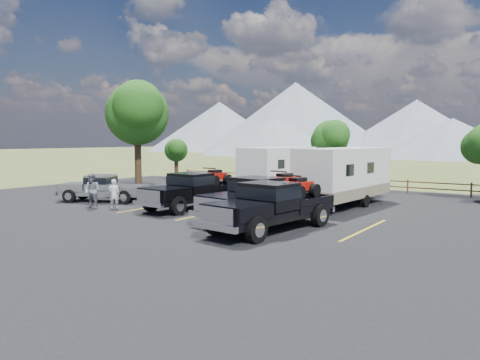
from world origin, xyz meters
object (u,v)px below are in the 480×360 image
Objects in this scene: trailer_right at (344,176)px; tree_big_nw at (137,114)px; pickup_silver at (103,188)px; trailer_left at (279,169)px; rig_left at (194,189)px; person_a at (114,194)px; rig_right at (273,205)px; trailer_center at (338,174)px; person_b at (92,191)px; rig_center at (261,197)px.

tree_big_nw is at bearing -171.92° from trailer_right.
trailer_right is at bearing 92.22° from pickup_silver.
rig_left is at bearing -91.62° from trailer_left.
rig_left reaches higher than person_a.
rig_left is 4.30m from person_a.
tree_big_nw is at bearing 162.53° from rig_right.
rig_right is at bearing -20.41° from rig_left.
person_a is (-8.12, -11.30, -0.70)m from trailer_center.
trailer_left is at bearing -172.95° from trailer_center.
rig_right is at bearing -62.22° from trailer_left.
trailer_left reaches higher than person_b.
rig_right is 4.27× the size of person_a.
pickup_silver is (-12.91, 2.01, -0.23)m from rig_right.
pickup_silver is 2.69m from person_b.
rig_right is at bearing -38.00° from rig_center.
rig_center is 9.82m from trailer_center.
rig_left is at bearing 74.37° from pickup_silver.
rig_right is 10.10m from person_a.
rig_left is 0.72× the size of trailer_left.
trailer_center is at bearing 107.28° from rig_right.
trailer_right reaches higher than rig_right.
trailer_right reaches higher than pickup_silver.
pickup_silver is (-10.94, -9.69, -0.66)m from trailer_center.
rig_left is 0.96× the size of rig_right.
rig_center is 2.56m from rig_right.
rig_left is 0.95× the size of rig_center.
rig_center is 6.62m from trailer_right.
person_b is at bearing -60.52° from tree_big_nw.
trailer_right is (-0.19, 8.29, 0.64)m from rig_right.
person_a is (-8.35, -1.49, -0.27)m from rig_center.
pickup_silver is (2.51, -5.24, -4.72)m from tree_big_nw.
tree_big_nw is 17.62m from rig_right.
tree_big_nw is 10.87m from trailer_left.
rig_right is 3.62× the size of person_b.
trailer_right is (6.26, -3.71, 0.04)m from trailer_left.
rig_right reaches higher than person_a.
person_b is (4.16, -7.36, -4.61)m from tree_big_nw.
trailer_center is at bearing -4.34° from trailer_left.
pickup_silver reaches higher than person_a.
person_b is (-11.07, -8.40, -0.75)m from trailer_right.
trailer_right reaches higher than trailer_left.
tree_big_nw reaches higher than rig_right.
tree_big_nw is 10.79m from rig_left.
person_a is (-3.46, -2.55, -0.23)m from rig_left.
person_b is (-4.63, -3.05, -0.09)m from rig_left.
rig_center reaches higher than rig_right.
trailer_left reaches higher than pickup_silver.
trailer_left is 4.48m from trailer_center.
rig_right is 0.83× the size of trailer_center.
rig_center reaches higher than person_b.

